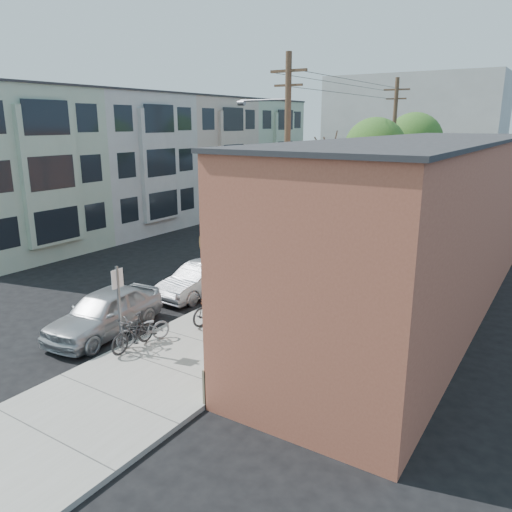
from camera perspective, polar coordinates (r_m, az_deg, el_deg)
The scene contains 27 objects.
ground at distance 20.80m, azimuth -11.38°, elevation -5.44°, with size 120.00×120.00×0.00m, color black.
sidewalk at distance 27.55m, azimuth 11.38°, elevation -0.20°, with size 4.50×58.00×0.15m, color #9B998F.
cafe_building at distance 19.83m, azimuth 18.18°, elevation 3.04°, with size 6.60×20.20×6.61m.
apartment_row at distance 37.93m, azimuth -10.04°, elevation 10.76°, with size 6.30×32.00×9.00m.
end_cap_building at distance 58.06m, azimuth 17.41°, elevation 13.20°, with size 18.00×8.00×12.00m, color #B2B3AE.
sign_post at distance 16.02m, azimuth -15.39°, elevation -4.97°, with size 0.07×0.45×2.80m.
parking_meter_near at distance 20.13m, azimuth -4.00°, elevation -2.90°, with size 0.14×0.14×1.24m.
parking_meter_far at distance 27.34m, azimuth 6.92°, elevation 1.84°, with size 0.14×0.14×1.24m.
utility_pole_near at distance 23.28m, azimuth 3.44°, elevation 10.67°, with size 3.57×0.28×10.00m.
utility_pole_far at distance 37.32m, azimuth 15.35°, elevation 11.70°, with size 1.80×0.28×10.00m.
tree_bare at distance 26.17m, azimuth 7.46°, elevation 4.86°, with size 0.24×0.24×4.91m.
tree_leafy_mid at distance 32.78m, azimuth 13.42°, elevation 11.79°, with size 3.89×3.89×7.36m.
tree_leafy_far at distance 40.96m, azimuth 17.58°, elevation 12.38°, with size 4.33×4.33×7.79m.
patio_chair_a at distance 14.72m, azimuth -3.17°, elevation -11.52°, with size 0.50×0.50×0.88m, color #0F3820, non-canonical shape.
patio_chair_b at distance 14.63m, azimuth -2.95°, elevation -11.70°, with size 0.50×0.50×0.88m, color #0F3820, non-canonical shape.
patron_grey at distance 14.50m, azimuth -3.57°, elevation -9.94°, with size 0.66×0.43×1.80m, color gray.
patron_green at distance 16.70m, azimuth 3.36°, elevation -6.24°, with size 0.94×0.73×1.93m, color #337F5F.
cyclist at distance 18.09m, azimuth -4.75°, elevation -4.78°, with size 1.16×0.67×1.80m, color #8F3914.
cyclist_bike at distance 18.21m, azimuth -4.72°, elevation -5.78°, with size 0.75×2.14×1.13m, color black.
parked_bike_a at distance 16.52m, azimuth -13.88°, elevation -8.44°, with size 0.53×1.87×1.12m, color black.
parked_bike_b at distance 16.79m, azimuth -12.74°, elevation -8.21°, with size 0.65×1.88×0.99m, color slate.
car_0 at distance 18.20m, azimuth -16.90°, elevation -6.15°, with size 1.87×4.65×1.58m, color #ADB0B5.
car_1 at distance 21.37m, azimuth -6.48°, elevation -2.72°, with size 1.45×4.17×1.37m, color #A7A9AF.
car_2 at distance 25.64m, azimuth 1.23°, elevation 0.74°, with size 2.36×5.80×1.68m, color black.
car_3 at distance 31.15m, azimuth 7.41°, elevation 3.17°, with size 2.77×6.02×1.67m, color silver.
car_4 at distance 36.38m, azimuth 11.34°, elevation 4.56°, with size 1.58×4.53×1.49m, color #9B9EA2.
bus at distance 43.26m, azimuth 10.68°, elevation 7.37°, with size 2.69×11.49×3.20m, color silver.
Camera 1 is at (13.75, -13.87, 7.16)m, focal length 35.00 mm.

